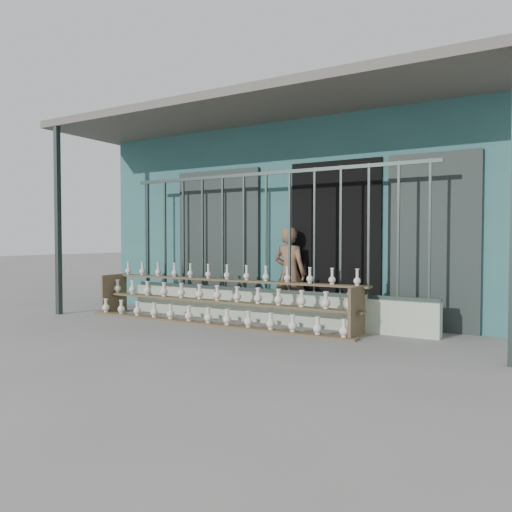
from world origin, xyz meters
The scene contains 6 objects.
ground centered at (0.00, 0.00, 0.00)m, with size 60.00×60.00×0.00m, color slate.
workshop_building centered at (0.00, 4.23, 1.62)m, with size 7.40×6.60×3.21m.
parapet_wall centered at (0.00, 1.30, 0.23)m, with size 5.00×0.20×0.45m, color #A8BAA0.
security_fence centered at (0.00, 1.30, 1.35)m, with size 5.00×0.04×1.80m.
shelf_rack centered at (-0.61, 0.88, 0.36)m, with size 4.50×0.68×0.85m.
elderly_woman centered at (0.24, 1.61, 0.72)m, with size 0.52×0.34×1.43m, color brown.
Camera 1 is at (3.64, -5.19, 1.25)m, focal length 35.00 mm.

